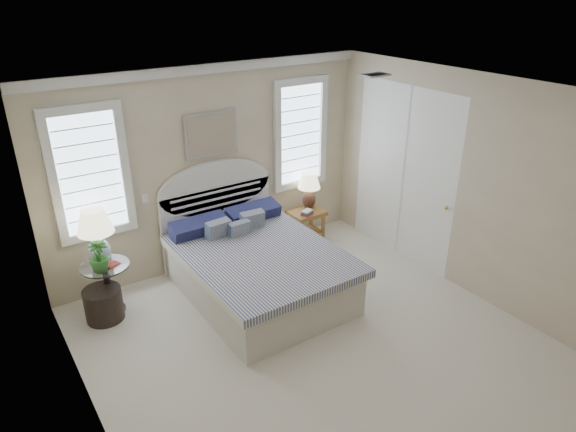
# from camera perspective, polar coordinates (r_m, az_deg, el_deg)

# --- Properties ---
(floor) EXTENTS (4.50, 5.00, 0.01)m
(floor) POSITION_cam_1_polar(r_m,az_deg,el_deg) (5.67, 4.16, -14.94)
(floor) COLOR beige
(floor) RESTS_ON ground
(ceiling) EXTENTS (4.50, 5.00, 0.01)m
(ceiling) POSITION_cam_1_polar(r_m,az_deg,el_deg) (4.46, 5.25, 12.79)
(ceiling) COLOR white
(ceiling) RESTS_ON wall_back
(wall_back) EXTENTS (4.50, 0.02, 2.70)m
(wall_back) POSITION_cam_1_polar(r_m,az_deg,el_deg) (6.88, -8.41, 5.28)
(wall_back) COLOR #BCA98D
(wall_back) RESTS_ON floor
(wall_left) EXTENTS (0.02, 5.00, 2.70)m
(wall_left) POSITION_cam_1_polar(r_m,az_deg,el_deg) (4.10, -21.34, -10.77)
(wall_left) COLOR #BCA98D
(wall_left) RESTS_ON floor
(wall_right) EXTENTS (0.02, 5.00, 2.70)m
(wall_right) POSITION_cam_1_polar(r_m,az_deg,el_deg) (6.46, 20.53, 2.59)
(wall_right) COLOR #BCA98D
(wall_right) RESTS_ON floor
(crown_molding) EXTENTS (4.50, 0.08, 0.12)m
(crown_molding) POSITION_cam_1_polar(r_m,az_deg,el_deg) (6.53, -8.97, 15.90)
(crown_molding) COLOR silver
(crown_molding) RESTS_ON wall_back
(hvac_vent) EXTENTS (0.30, 0.20, 0.02)m
(hvac_vent) POSITION_cam_1_polar(r_m,az_deg,el_deg) (5.83, 9.66, 15.21)
(hvac_vent) COLOR #B2B2B2
(hvac_vent) RESTS_ON ceiling
(switch_plate) EXTENTS (0.08, 0.01, 0.12)m
(switch_plate) POSITION_cam_1_polar(r_m,az_deg,el_deg) (6.62, -15.62, 1.93)
(switch_plate) COLOR silver
(switch_plate) RESTS_ON wall_back
(window_left) EXTENTS (0.90, 0.06, 1.60)m
(window_left) POSITION_cam_1_polar(r_m,az_deg,el_deg) (6.31, -21.18, 4.44)
(window_left) COLOR silver
(window_left) RESTS_ON wall_back
(window_right) EXTENTS (0.90, 0.06, 1.60)m
(window_right) POSITION_cam_1_polar(r_m,az_deg,el_deg) (7.46, 1.32, 9.12)
(window_right) COLOR silver
(window_right) RESTS_ON wall_back
(painting) EXTENTS (0.74, 0.04, 0.58)m
(painting) POSITION_cam_1_polar(r_m,az_deg,el_deg) (6.70, -8.50, 8.97)
(painting) COLOR silver
(painting) RESTS_ON wall_back
(closet_door) EXTENTS (0.02, 1.80, 2.40)m
(closet_door) POSITION_cam_1_polar(r_m,az_deg,el_deg) (7.19, 12.68, 4.54)
(closet_door) COLOR white
(closet_door) RESTS_ON floor
(bed) EXTENTS (1.72, 2.28, 1.47)m
(bed) POSITION_cam_1_polar(r_m,az_deg,el_deg) (6.44, -3.74, -5.39)
(bed) COLOR beige
(bed) RESTS_ON floor
(side_table_left) EXTENTS (0.56, 0.56, 0.63)m
(side_table_left) POSITION_cam_1_polar(r_m,az_deg,el_deg) (6.42, -19.42, -7.04)
(side_table_left) COLOR black
(side_table_left) RESTS_ON floor
(nightstand_right) EXTENTS (0.50, 0.40, 0.53)m
(nightstand_right) POSITION_cam_1_polar(r_m,az_deg,el_deg) (7.58, 2.05, -0.44)
(nightstand_right) COLOR #9F6A34
(nightstand_right) RESTS_ON floor
(floor_pot) EXTENTS (0.44, 0.44, 0.39)m
(floor_pot) POSITION_cam_1_polar(r_m,az_deg,el_deg) (6.40, -19.80, -9.21)
(floor_pot) COLOR black
(floor_pot) RESTS_ON floor
(lamp_left) EXTENTS (0.42, 0.42, 0.67)m
(lamp_left) POSITION_cam_1_polar(r_m,az_deg,el_deg) (6.19, -20.58, -1.54)
(lamp_left) COLOR white
(lamp_left) RESTS_ON side_table_left
(lamp_right) EXTENTS (0.40, 0.40, 0.54)m
(lamp_right) POSITION_cam_1_polar(r_m,az_deg,el_deg) (7.52, 2.34, 3.28)
(lamp_right) COLOR black
(lamp_right) RESTS_ON nightstand_right
(potted_plant) EXTENTS (0.24, 0.24, 0.38)m
(potted_plant) POSITION_cam_1_polar(r_m,az_deg,el_deg) (6.10, -20.29, -4.19)
(potted_plant) COLOR #307836
(potted_plant) RESTS_ON side_table_left
(books_left) EXTENTS (0.19, 0.16, 0.02)m
(books_left) POSITION_cam_1_polar(r_m,az_deg,el_deg) (6.25, -18.94, -5.15)
(books_left) COLOR #A22D28
(books_left) RESTS_ON side_table_left
(books_right) EXTENTS (0.20, 0.18, 0.07)m
(books_right) POSITION_cam_1_polar(r_m,az_deg,el_deg) (7.40, 2.13, 0.39)
(books_right) COLOR #A22D28
(books_right) RESTS_ON nightstand_right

